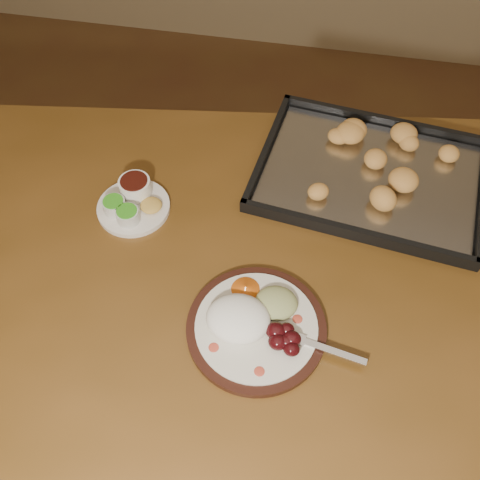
# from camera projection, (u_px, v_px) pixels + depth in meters

# --- Properties ---
(ground) EXTENTS (4.00, 4.00, 0.00)m
(ground) POSITION_uv_depth(u_px,v_px,m) (275.00, 477.00, 1.49)
(ground) COLOR brown
(ground) RESTS_ON ground
(dining_table) EXTENTS (1.61, 1.10, 0.75)m
(dining_table) POSITION_uv_depth(u_px,v_px,m) (236.00, 301.00, 1.07)
(dining_table) COLOR brown
(dining_table) RESTS_ON ground
(dinner_plate) EXTENTS (0.31, 0.24, 0.06)m
(dinner_plate) POSITION_uv_depth(u_px,v_px,m) (255.00, 323.00, 0.91)
(dinner_plate) COLOR black
(dinner_plate) RESTS_ON dining_table
(condiment_saucer) EXTENTS (0.15, 0.15, 0.05)m
(condiment_saucer) POSITION_uv_depth(u_px,v_px,m) (132.00, 202.00, 1.07)
(condiment_saucer) COLOR silver
(condiment_saucer) RESTS_ON dining_table
(baking_tray) EXTENTS (0.51, 0.40, 0.05)m
(baking_tray) POSITION_uv_depth(u_px,v_px,m) (371.00, 174.00, 1.12)
(baking_tray) COLOR black
(baking_tray) RESTS_ON dining_table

